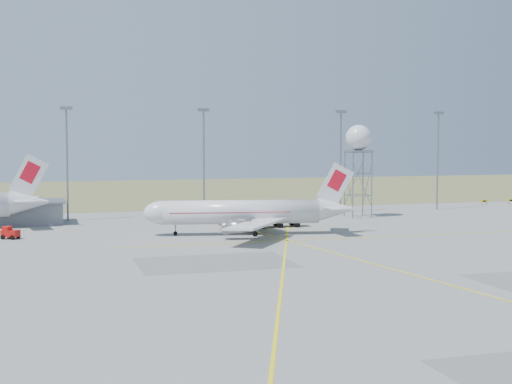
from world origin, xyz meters
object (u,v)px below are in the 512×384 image
object	(u,v)px
airliner_main	(245,213)
fire_truck	(279,217)
radar_tower	(358,165)
baggage_tug	(10,234)

from	to	relation	value
airliner_main	fire_truck	world-z (taller)	airliner_main
radar_tower	fire_truck	distance (m)	23.60
airliner_main	baggage_tug	xyz separation A→B (m)	(-34.28, 4.94, -2.68)
fire_truck	baggage_tug	xyz separation A→B (m)	(-42.35, -2.78, -0.88)
fire_truck	radar_tower	bearing A→B (deg)	30.81
airliner_main	fire_truck	distance (m)	11.31
radar_tower	baggage_tug	xyz separation A→B (m)	(-61.67, -13.58, -9.06)
radar_tower	fire_truck	xyz separation A→B (m)	(-19.33, -10.80, -8.17)
radar_tower	airliner_main	bearing A→B (deg)	-145.93
baggage_tug	fire_truck	bearing A→B (deg)	33.85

